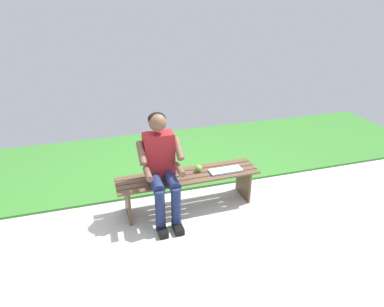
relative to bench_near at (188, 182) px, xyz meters
The scene contains 6 objects.
ground_plane 1.47m from the bench_near, 44.35° to the left, with size 10.00×7.00×0.04m, color beige.
grass_strip 1.48m from the bench_near, 90.00° to the right, with size 9.00×2.18×0.03m, color #387A2D.
bench_near is the anchor object (origin of this frame).
person_seated 0.50m from the bench_near, 16.14° to the left, with size 0.50×0.69×1.25m.
apple 0.21m from the bench_near, 161.82° to the right, with size 0.09×0.09×0.09m, color #72B738.
book_open 0.48m from the bench_near, behind, with size 0.42×0.17×0.02m.
Camera 1 is at (1.01, 3.45, 2.40)m, focal length 31.71 mm.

